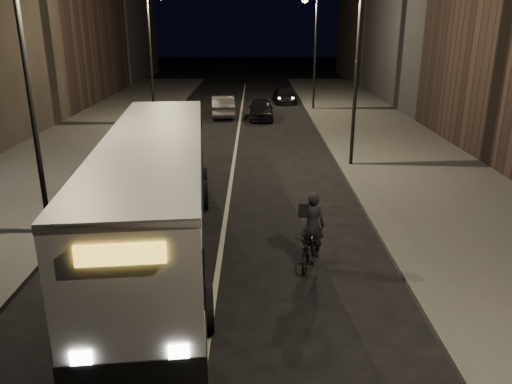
{
  "coord_description": "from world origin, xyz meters",
  "views": [
    {
      "loc": [
        1.03,
        -10.84,
        6.58
      ],
      "look_at": [
        1.07,
        3.96,
        1.5
      ],
      "focal_mm": 35.0,
      "sensor_mm": 36.0,
      "label": 1
    }
  ],
  "objects_px": {
    "cyclist_on_bicycle": "(311,241)",
    "car_far": "(285,95)",
    "streetlight_right_mid": "(352,50)",
    "streetlight_left_near": "(35,66)",
    "car_mid": "(223,106)",
    "city_bus": "(156,189)",
    "car_near": "(261,109)",
    "streetlight_right_far": "(312,38)",
    "streetlight_left_far": "(154,42)"
  },
  "relations": [
    {
      "from": "car_near",
      "to": "car_mid",
      "type": "height_order",
      "value": "car_mid"
    },
    {
      "from": "streetlight_left_far",
      "to": "city_bus",
      "type": "distance_m",
      "value": 19.51
    },
    {
      "from": "streetlight_right_mid",
      "to": "streetlight_right_far",
      "type": "relative_size",
      "value": 1.0
    },
    {
      "from": "streetlight_left_near",
      "to": "streetlight_left_far",
      "type": "relative_size",
      "value": 1.0
    },
    {
      "from": "cyclist_on_bicycle",
      "to": "car_mid",
      "type": "bearing_deg",
      "value": 116.43
    },
    {
      "from": "streetlight_left_near",
      "to": "streetlight_left_far",
      "type": "bearing_deg",
      "value": 90.0
    },
    {
      "from": "streetlight_left_far",
      "to": "cyclist_on_bicycle",
      "type": "distance_m",
      "value": 22.1
    },
    {
      "from": "city_bus",
      "to": "car_far",
      "type": "distance_m",
      "value": 29.46
    },
    {
      "from": "car_mid",
      "to": "streetlight_left_near",
      "type": "bearing_deg",
      "value": 74.58
    },
    {
      "from": "city_bus",
      "to": "cyclist_on_bicycle",
      "type": "bearing_deg",
      "value": -21.09
    },
    {
      "from": "streetlight_right_far",
      "to": "streetlight_left_near",
      "type": "bearing_deg",
      "value": -113.96
    },
    {
      "from": "cyclist_on_bicycle",
      "to": "car_far",
      "type": "relative_size",
      "value": 0.53
    },
    {
      "from": "car_far",
      "to": "streetlight_right_mid",
      "type": "bearing_deg",
      "value": -89.05
    },
    {
      "from": "streetlight_right_mid",
      "to": "car_mid",
      "type": "distance_m",
      "value": 15.66
    },
    {
      "from": "streetlight_right_mid",
      "to": "cyclist_on_bicycle",
      "type": "height_order",
      "value": "streetlight_right_mid"
    },
    {
      "from": "cyclist_on_bicycle",
      "to": "car_mid",
      "type": "xyz_separation_m",
      "value": [
        -3.87,
        23.53,
        0.01
      ]
    },
    {
      "from": "streetlight_left_near",
      "to": "cyclist_on_bicycle",
      "type": "height_order",
      "value": "streetlight_left_near"
    },
    {
      "from": "streetlight_left_far",
      "to": "cyclist_on_bicycle",
      "type": "bearing_deg",
      "value": -68.45
    },
    {
      "from": "streetlight_left_near",
      "to": "streetlight_right_mid",
      "type": "bearing_deg",
      "value": 36.88
    },
    {
      "from": "car_near",
      "to": "car_mid",
      "type": "relative_size",
      "value": 0.91
    },
    {
      "from": "streetlight_left_near",
      "to": "car_mid",
      "type": "height_order",
      "value": "streetlight_left_near"
    },
    {
      "from": "streetlight_right_far",
      "to": "car_mid",
      "type": "relative_size",
      "value": 1.77
    },
    {
      "from": "streetlight_left_near",
      "to": "car_mid",
      "type": "bearing_deg",
      "value": 79.25
    },
    {
      "from": "city_bus",
      "to": "car_mid",
      "type": "height_order",
      "value": "city_bus"
    },
    {
      "from": "car_mid",
      "to": "car_far",
      "type": "bearing_deg",
      "value": -131.09
    },
    {
      "from": "streetlight_right_far",
      "to": "car_mid",
      "type": "xyz_separation_m",
      "value": [
        -6.6,
        -2.57,
        -4.61
      ]
    },
    {
      "from": "cyclist_on_bicycle",
      "to": "car_mid",
      "type": "height_order",
      "value": "cyclist_on_bicycle"
    },
    {
      "from": "streetlight_left_far",
      "to": "car_mid",
      "type": "height_order",
      "value": "streetlight_left_far"
    },
    {
      "from": "streetlight_right_mid",
      "to": "streetlight_right_far",
      "type": "distance_m",
      "value": 16.0
    },
    {
      "from": "streetlight_right_far",
      "to": "streetlight_right_mid",
      "type": "bearing_deg",
      "value": -90.0
    },
    {
      "from": "streetlight_right_far",
      "to": "city_bus",
      "type": "relative_size",
      "value": 0.62
    },
    {
      "from": "streetlight_left_far",
      "to": "city_bus",
      "type": "xyz_separation_m",
      "value": [
        3.45,
        -18.89,
        -3.46
      ]
    },
    {
      "from": "city_bus",
      "to": "streetlight_right_mid",
      "type": "bearing_deg",
      "value": 45.0
    },
    {
      "from": "city_bus",
      "to": "car_near",
      "type": "distance_m",
      "value": 21.49
    },
    {
      "from": "car_far",
      "to": "cyclist_on_bicycle",
      "type": "bearing_deg",
      "value": -95.89
    },
    {
      "from": "streetlight_right_mid",
      "to": "streetlight_right_far",
      "type": "xyz_separation_m",
      "value": [
        0.0,
        16.0,
        0.0
      ]
    },
    {
      "from": "streetlight_left_near",
      "to": "streetlight_left_far",
      "type": "height_order",
      "value": "same"
    },
    {
      "from": "city_bus",
      "to": "car_far",
      "type": "xyz_separation_m",
      "value": [
        5.48,
        28.91,
        -1.28
      ]
    },
    {
      "from": "streetlight_left_far",
      "to": "cyclist_on_bicycle",
      "type": "height_order",
      "value": "streetlight_left_far"
    },
    {
      "from": "streetlight_left_near",
      "to": "car_far",
      "type": "distance_m",
      "value": 29.79
    },
    {
      "from": "streetlight_right_mid",
      "to": "cyclist_on_bicycle",
      "type": "xyz_separation_m",
      "value": [
        -2.73,
        -10.1,
        -4.61
      ]
    },
    {
      "from": "car_far",
      "to": "city_bus",
      "type": "bearing_deg",
      "value": -104.73
    },
    {
      "from": "streetlight_left_near",
      "to": "car_near",
      "type": "bearing_deg",
      "value": 71.43
    },
    {
      "from": "car_near",
      "to": "car_mid",
      "type": "xyz_separation_m",
      "value": [
        -2.75,
        1.13,
        0.05
      ]
    },
    {
      "from": "streetlight_right_far",
      "to": "car_far",
      "type": "relative_size",
      "value": 1.91
    },
    {
      "from": "streetlight_right_far",
      "to": "cyclist_on_bicycle",
      "type": "bearing_deg",
      "value": -95.96
    },
    {
      "from": "car_mid",
      "to": "streetlight_right_far",
      "type": "bearing_deg",
      "value": -163.41
    },
    {
      "from": "streetlight_left_far",
      "to": "car_far",
      "type": "height_order",
      "value": "streetlight_left_far"
    },
    {
      "from": "streetlight_right_mid",
      "to": "streetlight_left_near",
      "type": "height_order",
      "value": "same"
    },
    {
      "from": "streetlight_left_far",
      "to": "car_far",
      "type": "xyz_separation_m",
      "value": [
        8.93,
        10.03,
        -4.75
      ]
    }
  ]
}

